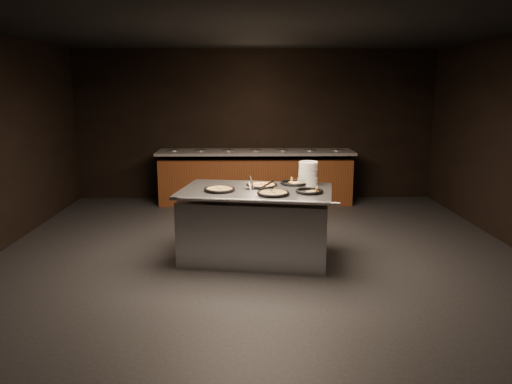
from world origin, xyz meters
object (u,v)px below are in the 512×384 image
at_px(pan_veggie_whole, 220,189).
at_px(pan_cheese_whole, 262,185).
at_px(serving_counter, 256,225).
at_px(plate_stack, 308,173).

xyz_separation_m(pan_veggie_whole, pan_cheese_whole, (0.54, 0.26, 0.00)).
relative_size(pan_veggie_whole, pan_cheese_whole, 0.95).
bearing_deg(serving_counter, pan_cheese_whole, 75.30).
bearing_deg(plate_stack, pan_cheese_whole, -165.13).
relative_size(serving_counter, pan_veggie_whole, 5.30).
xyz_separation_m(serving_counter, plate_stack, (0.70, 0.34, 0.62)).
relative_size(plate_stack, pan_cheese_whole, 0.73).
xyz_separation_m(plate_stack, pan_veggie_whole, (-1.16, -0.42, -0.13)).
height_order(serving_counter, plate_stack, plate_stack).
bearing_deg(serving_counter, plate_stack, 35.51).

